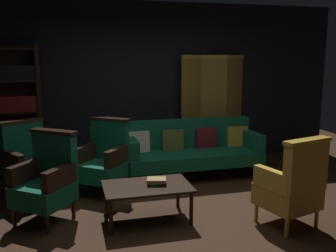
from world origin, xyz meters
name	(u,v)px	position (x,y,z in m)	size (l,w,h in m)	color
ground_plane	(185,215)	(0.00, 0.00, 0.00)	(10.00, 10.00, 0.00)	#331E11
back_wall	(144,84)	(0.00, 2.45, 1.40)	(7.20, 0.10, 2.80)	black
folding_screen	(213,106)	(1.23, 2.28, 0.99)	(1.28, 0.31, 1.90)	olive
bookshelf	(12,108)	(-2.15, 2.19, 1.08)	(0.90, 0.32, 2.05)	black
velvet_couch	(191,148)	(0.55, 1.46, 0.46)	(2.12, 0.78, 0.88)	black
coffee_table	(147,189)	(-0.46, 0.01, 0.37)	(1.00, 0.64, 0.42)	black
armchair_gilt_accent	(292,185)	(1.05, -0.59, 0.49)	(0.71, 0.71, 1.04)	gold
armchair_wing_left	(104,159)	(-0.86, 1.02, 0.49)	(0.81, 0.81, 1.04)	black
armchair_wing_right	(47,179)	(-1.57, 0.30, 0.49)	(0.81, 0.81, 1.04)	black
armchair_wing_far	(29,162)	(-1.84, 1.13, 0.49)	(0.79, 0.79, 1.04)	black
book_green_cloth	(157,183)	(-0.34, 0.02, 0.43)	(0.20, 0.16, 0.03)	#1E4C28
book_tan_leather	(157,180)	(-0.34, 0.02, 0.47)	(0.22, 0.17, 0.04)	#9E7A47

